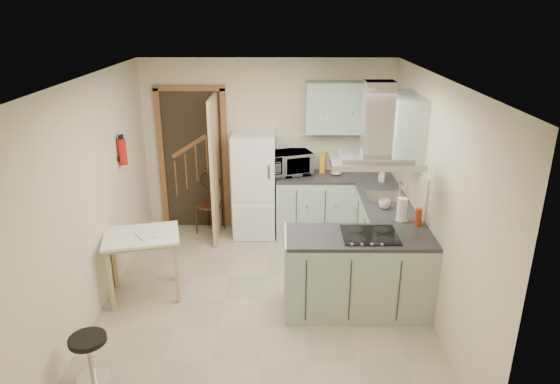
{
  "coord_description": "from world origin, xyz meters",
  "views": [
    {
      "loc": [
        0.21,
        -4.93,
        3.16
      ],
      "look_at": [
        0.18,
        0.45,
        1.15
      ],
      "focal_mm": 32.0,
      "sensor_mm": 36.0,
      "label": 1
    }
  ],
  "objects_px": {
    "stool": "(90,358)",
    "microwave": "(289,163)",
    "extractor_hood": "(375,161)",
    "fridge": "(254,185)",
    "bentwood_chair": "(210,205)",
    "peninsula": "(358,273)",
    "drop_leaf_table": "(144,265)"
  },
  "relations": [
    {
      "from": "extractor_hood",
      "to": "bentwood_chair",
      "type": "bearing_deg",
      "value": 134.25
    },
    {
      "from": "microwave",
      "to": "drop_leaf_table",
      "type": "bearing_deg",
      "value": -153.14
    },
    {
      "from": "extractor_hood",
      "to": "microwave",
      "type": "xyz_separation_m",
      "value": [
        -0.82,
        2.04,
        -0.66
      ]
    },
    {
      "from": "bentwood_chair",
      "to": "microwave",
      "type": "xyz_separation_m",
      "value": [
        1.17,
        -0.0,
        0.64
      ]
    },
    {
      "from": "peninsula",
      "to": "drop_leaf_table",
      "type": "height_order",
      "value": "peninsula"
    },
    {
      "from": "drop_leaf_table",
      "to": "bentwood_chair",
      "type": "bearing_deg",
      "value": 60.47
    },
    {
      "from": "stool",
      "to": "microwave",
      "type": "xyz_separation_m",
      "value": [
        1.8,
        3.15,
        0.84
      ]
    },
    {
      "from": "extractor_hood",
      "to": "bentwood_chair",
      "type": "distance_m",
      "value": 3.13
    },
    {
      "from": "fridge",
      "to": "bentwood_chair",
      "type": "relative_size",
      "value": 1.79
    },
    {
      "from": "stool",
      "to": "extractor_hood",
      "type": "bearing_deg",
      "value": 23.07
    },
    {
      "from": "extractor_hood",
      "to": "stool",
      "type": "relative_size",
      "value": 2.03
    },
    {
      "from": "fridge",
      "to": "stool",
      "type": "distance_m",
      "value": 3.4
    },
    {
      "from": "bentwood_chair",
      "to": "microwave",
      "type": "height_order",
      "value": "microwave"
    },
    {
      "from": "peninsula",
      "to": "extractor_hood",
      "type": "relative_size",
      "value": 1.72
    },
    {
      "from": "extractor_hood",
      "to": "bentwood_chair",
      "type": "xyz_separation_m",
      "value": [
        -1.99,
        2.04,
        -1.3
      ]
    },
    {
      "from": "fridge",
      "to": "microwave",
      "type": "height_order",
      "value": "fridge"
    },
    {
      "from": "stool",
      "to": "microwave",
      "type": "height_order",
      "value": "microwave"
    },
    {
      "from": "fridge",
      "to": "extractor_hood",
      "type": "xyz_separation_m",
      "value": [
        1.32,
        -1.98,
        0.97
      ]
    },
    {
      "from": "fridge",
      "to": "extractor_hood",
      "type": "bearing_deg",
      "value": -56.21
    },
    {
      "from": "fridge",
      "to": "peninsula",
      "type": "height_order",
      "value": "fridge"
    },
    {
      "from": "extractor_hood",
      "to": "microwave",
      "type": "bearing_deg",
      "value": 111.97
    },
    {
      "from": "fridge",
      "to": "extractor_hood",
      "type": "distance_m",
      "value": 2.57
    },
    {
      "from": "extractor_hood",
      "to": "stool",
      "type": "height_order",
      "value": "extractor_hood"
    },
    {
      "from": "drop_leaf_table",
      "to": "extractor_hood",
      "type": "bearing_deg",
      "value": -19.81
    },
    {
      "from": "peninsula",
      "to": "stool",
      "type": "distance_m",
      "value": 2.77
    },
    {
      "from": "peninsula",
      "to": "extractor_hood",
      "type": "bearing_deg",
      "value": 0.0
    },
    {
      "from": "stool",
      "to": "microwave",
      "type": "relative_size",
      "value": 0.74
    },
    {
      "from": "fridge",
      "to": "bentwood_chair",
      "type": "height_order",
      "value": "fridge"
    },
    {
      "from": "bentwood_chair",
      "to": "stool",
      "type": "relative_size",
      "value": 1.9
    },
    {
      "from": "bentwood_chair",
      "to": "fridge",
      "type": "bearing_deg",
      "value": 17.28
    },
    {
      "from": "peninsula",
      "to": "bentwood_chair",
      "type": "xyz_separation_m",
      "value": [
        -1.89,
        2.04,
        -0.03
      ]
    },
    {
      "from": "drop_leaf_table",
      "to": "bentwood_chair",
      "type": "relative_size",
      "value": 0.98
    }
  ]
}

